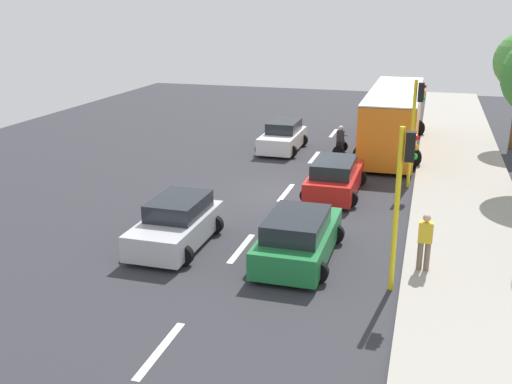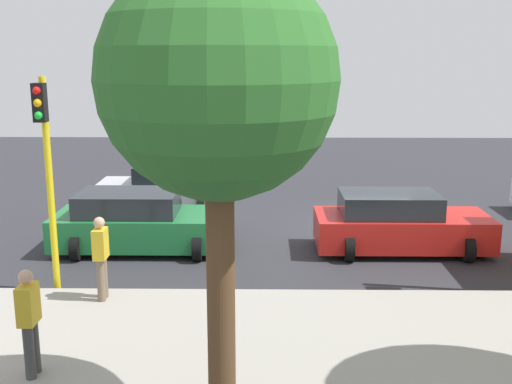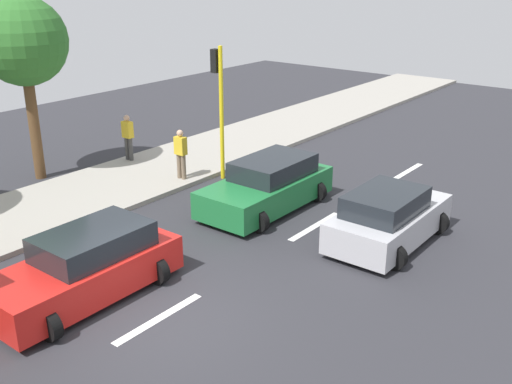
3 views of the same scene
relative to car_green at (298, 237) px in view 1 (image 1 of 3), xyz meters
name	(u,v)px [view 1 (image 1 of 3)]	position (x,y,z in m)	size (l,w,h in m)	color
ground_plane	(286,194)	(-1.89, 6.29, -0.76)	(40.00, 60.00, 0.10)	#2D2D33
sidewalk	(466,207)	(5.11, 6.29, -0.64)	(4.00, 60.00, 0.15)	#9E998E
lane_stripe_far_north	(160,350)	(-1.89, -5.71, -0.71)	(0.20, 2.40, 0.01)	white
lane_stripe_north	(241,248)	(-1.89, 0.29, -0.71)	(0.20, 2.40, 0.01)	white
lane_stripe_mid	(286,193)	(-1.89, 6.29, -0.71)	(0.20, 2.40, 0.01)	white
lane_stripe_south	(314,157)	(-1.89, 12.29, -0.71)	(0.20, 2.40, 0.01)	white
lane_stripe_far_south	(334,133)	(-1.89, 18.29, -0.71)	(0.20, 2.40, 0.01)	white
car_green	(298,237)	(0.00, 0.00, 0.00)	(2.36, 4.47, 1.52)	#1E7238
car_silver	(177,224)	(-3.97, 0.00, 0.00)	(2.24, 3.99, 1.52)	#B7B7BC
car_white	(283,137)	(-3.79, 13.32, 0.00)	(2.17, 3.99, 1.52)	white
car_red	(335,178)	(0.04, 6.60, 0.00)	(2.25, 4.36, 1.52)	red
city_bus	(394,115)	(1.71, 15.16, 1.13)	(3.20, 11.00, 3.16)	orange
motorcycle	(340,143)	(-0.73, 13.17, -0.07)	(0.60, 1.30, 1.53)	black
pedestrian_near_signal	(425,240)	(3.65, -0.03, 0.35)	(0.40, 0.24, 1.69)	#72604C
traffic_light_corner	(402,187)	(2.95, -1.22, 2.22)	(0.49, 0.24, 4.50)	yellow
traffic_light_midblock	(416,118)	(2.95, 8.53, 2.22)	(0.49, 0.24, 4.50)	yellow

